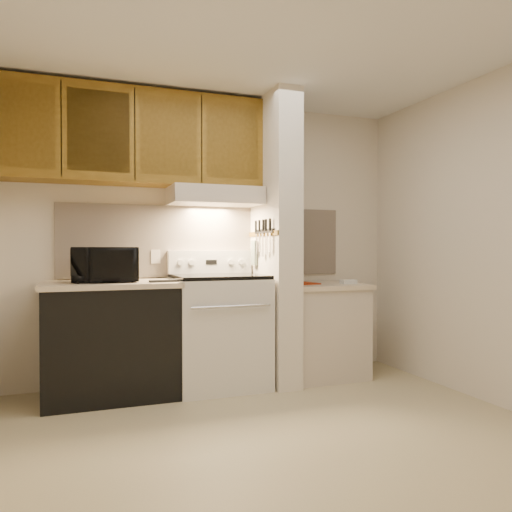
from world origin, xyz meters
TOP-DOWN VIEW (x-y plane):
  - floor at (0.00, 0.00)m, footprint 3.60×3.60m
  - ceiling at (0.00, 0.00)m, footprint 3.60×3.60m
  - wall_back at (0.00, 1.50)m, footprint 3.60×2.50m
  - wall_right at (1.80, 0.00)m, footprint 0.02×3.00m
  - backsplash at (0.00, 1.49)m, footprint 2.60×0.02m
  - range_body at (0.00, 1.16)m, footprint 0.76×0.65m
  - oven_window at (0.00, 0.84)m, footprint 0.50×0.01m
  - oven_handle at (0.00, 0.80)m, footprint 0.65×0.02m
  - cooktop at (0.00, 1.16)m, footprint 0.74×0.64m
  - range_backguard at (0.00, 1.44)m, footprint 0.76×0.08m
  - range_display at (0.00, 1.40)m, footprint 0.10×0.01m
  - range_knob_left_outer at (-0.28, 1.40)m, footprint 0.05×0.02m
  - range_knob_left_inner at (-0.18, 1.40)m, footprint 0.05×0.02m
  - range_knob_right_inner at (0.18, 1.40)m, footprint 0.05×0.02m
  - range_knob_right_outer at (0.28, 1.40)m, footprint 0.05×0.02m
  - dishwasher_front at (-0.88, 1.17)m, footprint 1.00×0.63m
  - left_countertop at (-0.88, 1.17)m, footprint 1.04×0.67m
  - spoon_rest at (-0.48, 0.99)m, footprint 0.25×0.09m
  - teal_jar at (-0.83, 1.39)m, footprint 0.10×0.10m
  - outlet at (-0.48, 1.48)m, footprint 0.08×0.01m
  - microwave at (-0.93, 1.15)m, footprint 0.49×0.33m
  - partition_pillar at (0.51, 1.15)m, footprint 0.22×0.70m
  - pillar_trim at (0.39, 1.15)m, footprint 0.01×0.70m
  - knife_strip at (0.39, 1.10)m, footprint 0.02×0.42m
  - knife_blade_a at (0.38, 0.93)m, footprint 0.01×0.03m
  - knife_handle_a at (0.38, 0.93)m, footprint 0.02×0.02m
  - knife_blade_b at (0.38, 1.01)m, footprint 0.01×0.04m
  - knife_handle_b at (0.38, 1.03)m, footprint 0.02×0.02m
  - knife_blade_c at (0.38, 1.10)m, footprint 0.01×0.04m
  - knife_handle_c at (0.38, 1.09)m, footprint 0.02×0.02m
  - knife_blade_d at (0.38, 1.17)m, footprint 0.01×0.04m
  - knife_handle_d at (0.38, 1.18)m, footprint 0.02×0.02m
  - knife_blade_e at (0.38, 1.25)m, footprint 0.01×0.04m
  - knife_handle_e at (0.38, 1.27)m, footprint 0.02×0.02m
  - oven_mitt at (0.38, 1.32)m, footprint 0.03×0.09m
  - right_cab_base at (0.97, 1.15)m, footprint 0.70×0.60m
  - right_countertop at (0.97, 1.15)m, footprint 0.74×0.64m
  - red_folder at (0.79, 1.19)m, footprint 0.26×0.32m
  - white_box at (1.19, 1.05)m, footprint 0.14×0.09m
  - range_hood at (0.00, 1.28)m, footprint 0.78×0.44m
  - hood_lip at (0.00, 1.07)m, footprint 0.78×0.04m
  - upper_cabinets at (-0.69, 1.32)m, footprint 2.18×0.33m
  - cab_door_a at (-1.51, 1.17)m, footprint 0.46×0.01m
  - cab_gap_a at (-1.23, 1.16)m, footprint 0.01×0.01m
  - cab_door_b at (-0.96, 1.17)m, footprint 0.46×0.01m
  - cab_gap_b at (-0.69, 1.16)m, footprint 0.01×0.01m
  - cab_door_c at (-0.42, 1.17)m, footprint 0.46×0.01m
  - cab_gap_c at (-0.14, 1.16)m, footprint 0.01×0.01m
  - cab_door_d at (0.13, 1.17)m, footprint 0.46×0.01m

SIDE VIEW (x-z plane):
  - floor at x=0.00m, z-range 0.00..0.00m
  - right_cab_base at x=0.97m, z-range 0.00..0.81m
  - dishwasher_front at x=-0.88m, z-range 0.00..0.87m
  - range_body at x=0.00m, z-range 0.00..0.92m
  - oven_window at x=0.00m, z-range 0.35..0.65m
  - oven_handle at x=0.00m, z-range 0.71..0.73m
  - right_countertop at x=0.97m, z-range 0.81..0.85m
  - red_folder at x=0.79m, z-range 0.85..0.86m
  - white_box at x=1.19m, z-range 0.85..0.89m
  - left_countertop at x=-0.88m, z-range 0.87..0.91m
  - spoon_rest at x=-0.48m, z-range 0.91..0.93m
  - cooktop at x=0.00m, z-range 0.92..0.95m
  - teal_jar at x=-0.83m, z-range 0.91..1.00m
  - microwave at x=-0.93m, z-range 0.91..1.18m
  - range_backguard at x=0.00m, z-range 0.95..1.15m
  - range_display at x=0.00m, z-range 1.03..1.07m
  - range_knob_left_outer at x=-0.28m, z-range 1.03..1.07m
  - range_knob_left_inner at x=-0.18m, z-range 1.03..1.07m
  - range_knob_right_inner at x=0.18m, z-range 1.03..1.07m
  - range_knob_right_outer at x=0.28m, z-range 1.03..1.07m
  - outlet at x=-0.48m, z-range 1.04..1.16m
  - oven_mitt at x=0.38m, z-range 1.02..1.24m
  - knife_blade_c at x=0.38m, z-range 1.10..1.30m
  - knife_blade_b at x=0.38m, z-range 1.12..1.30m
  - knife_blade_e at x=0.38m, z-range 1.12..1.30m
  - knife_blade_a at x=0.38m, z-range 1.14..1.30m
  - knife_blade_d at x=0.38m, z-range 1.14..1.30m
  - backsplash at x=0.00m, z-range 0.92..1.55m
  - wall_back at x=0.00m, z-range 1.24..1.26m
  - wall_right at x=1.80m, z-range 0.00..2.50m
  - partition_pillar at x=0.51m, z-range 0.00..2.50m
  - pillar_trim at x=0.39m, z-range 1.28..1.32m
  - knife_strip at x=0.39m, z-range 1.30..1.34m
  - knife_handle_a at x=0.38m, z-range 1.32..1.42m
  - knife_handle_b at x=0.38m, z-range 1.32..1.42m
  - knife_handle_c at x=0.38m, z-range 1.32..1.42m
  - knife_handle_d at x=0.38m, z-range 1.32..1.42m
  - knife_handle_e at x=0.38m, z-range 1.32..1.42m
  - hood_lip at x=0.00m, z-range 1.55..1.61m
  - range_hood at x=0.00m, z-range 1.55..1.70m
  - upper_cabinets at x=-0.69m, z-range 1.70..2.47m
  - cab_door_a at x=-1.51m, z-range 1.77..2.40m
  - cab_gap_a at x=-1.23m, z-range 1.72..2.45m
  - cab_door_b at x=-0.96m, z-range 1.77..2.40m
  - cab_gap_b at x=-0.69m, z-range 1.72..2.45m
  - cab_door_c at x=-0.42m, z-range 1.77..2.40m
  - cab_gap_c at x=-0.14m, z-range 1.72..2.45m
  - cab_door_d at x=0.13m, z-range 1.77..2.40m
  - ceiling at x=0.00m, z-range 2.50..2.50m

